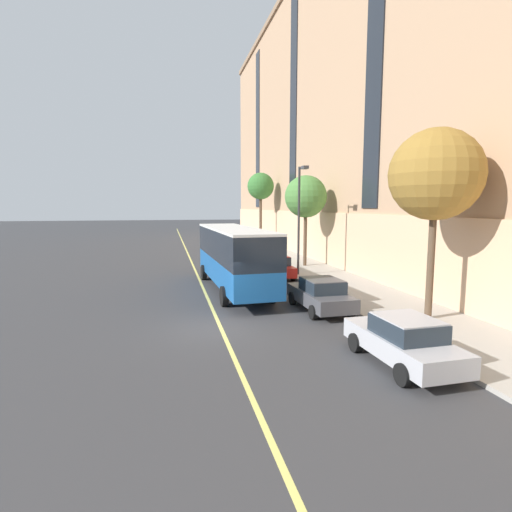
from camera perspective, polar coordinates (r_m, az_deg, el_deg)
ground_plane at (r=16.58m, az=-5.53°, el=-10.15°), size 260.00×260.00×0.00m
sidewalk at (r=22.06m, az=16.71°, el=-5.85°), size 4.68×160.00×0.15m
city_bus at (r=23.13m, az=-3.21°, el=0.21°), size 3.13×11.63×3.68m
parked_car_silver_0 at (r=43.85m, az=-3.34°, el=1.72°), size 2.12×4.45×1.56m
parked_car_red_2 at (r=27.43m, az=2.82°, el=-1.54°), size 1.91×4.46×1.56m
parked_car_darkgray_4 at (r=19.13m, az=9.21°, el=-5.43°), size 2.09×4.48×1.56m
parked_car_green_5 at (r=33.39m, az=0.04°, el=0.03°), size 1.93×4.55×1.56m
parked_car_silver_6 at (r=13.42m, az=20.30°, el=-11.27°), size 2.08×4.39×1.56m
street_tree_mid_block at (r=18.21m, az=24.27°, el=10.47°), size 3.76×3.76×7.93m
street_tree_far_uptown at (r=32.19m, az=7.13°, el=8.38°), size 3.34×3.34×7.19m
street_tree_far_downtown at (r=47.33m, az=0.67°, el=9.85°), size 3.11×3.11×8.64m
street_lamp at (r=27.60m, az=6.29°, el=6.56°), size 0.36×1.48×7.43m
lane_centerline at (r=19.45m, az=-6.25°, el=-7.53°), size 0.16×140.00×0.01m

